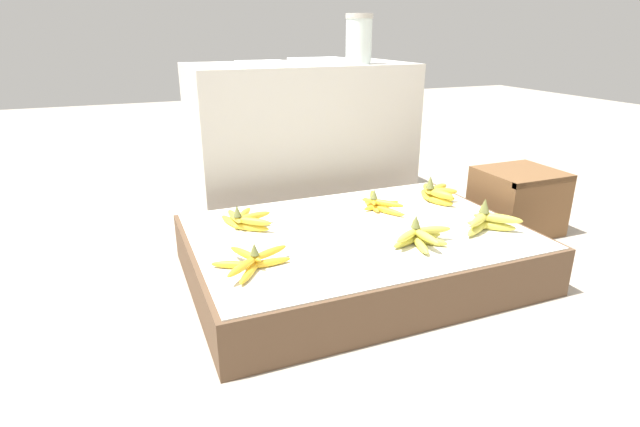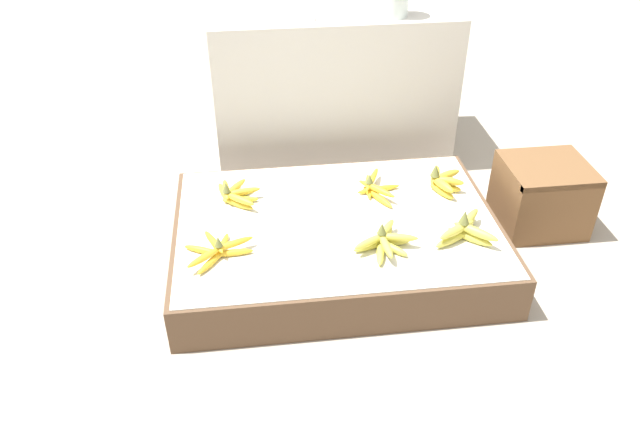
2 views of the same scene
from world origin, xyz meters
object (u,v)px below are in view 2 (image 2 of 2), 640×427
Objects in this scene: banana_bunch_front_right at (465,230)px; banana_bunch_middle_right at (442,181)px; banana_bunch_middle_midright at (374,187)px; banana_bunch_front_midright at (384,241)px; foam_tray_white at (287,12)px; banana_bunch_front_left at (217,250)px; banana_bunch_middle_left at (235,194)px; wooden_crate at (542,195)px.

banana_bunch_front_right and banana_bunch_middle_right have the same top height.
banana_bunch_middle_right reaches higher than banana_bunch_middle_midright.
foam_tray_white is (-0.24, 0.93, 0.49)m from banana_bunch_front_midright.
banana_bunch_middle_left reaches higher than banana_bunch_front_left.
foam_tray_white is (0.32, 0.90, 0.49)m from banana_bunch_front_left.
banana_bunch_front_right reaches higher than banana_bunch_front_midright.
foam_tray_white is at bearing 104.19° from banana_bunch_front_midright.
banana_bunch_middle_left is (-1.18, 0.06, 0.06)m from wooden_crate.
wooden_crate is 0.41m from banana_bunch_middle_right.
banana_bunch_middle_midright is at bearing 128.02° from banana_bunch_front_right.
banana_bunch_middle_right is at bearing -1.44° from banana_bunch_middle_left.
banana_bunch_front_left is at bearing 179.52° from banana_bunch_front_right.
banana_bunch_front_left is 1.10× the size of foam_tray_white.
banana_bunch_middle_midright is at bearing 179.30° from banana_bunch_middle_right.
banana_bunch_front_right is (0.84, -0.01, 0.01)m from banana_bunch_front_left.
foam_tray_white reaches higher than banana_bunch_middle_left.
banana_bunch_front_midright is at bearing -36.03° from banana_bunch_middle_left.
wooden_crate is 0.76m from banana_bunch_front_midright.
foam_tray_white is (-0.93, 0.63, 0.55)m from wooden_crate.
banana_bunch_front_midright is at bearing -131.24° from banana_bunch_middle_right.
banana_bunch_front_right reaches higher than banana_bunch_middle_midright.
wooden_crate reaches higher than banana_bunch_front_midright.
wooden_crate is at bearing 23.20° from banana_bunch_front_midright.
banana_bunch_middle_right is 0.98× the size of foam_tray_white.
wooden_crate is 1.33× the size of banana_bunch_front_left.
foam_tray_white reaches higher than banana_bunch_front_midright.
wooden_crate is 1.48× the size of banana_bunch_middle_left.
wooden_crate reaches higher than banana_bunch_middle_midright.
banana_bunch_front_midright is 0.34m from banana_bunch_middle_midright.
banana_bunch_front_midright is at bearing -75.81° from foam_tray_white.
wooden_crate is 1.26× the size of banana_bunch_middle_midright.
banana_bunch_front_midright is 0.45m from banana_bunch_middle_right.
banana_bunch_front_midright is at bearing -175.71° from banana_bunch_front_right.
banana_bunch_front_right is 1.01× the size of foam_tray_white.
banana_bunch_middle_midright is (0.59, 0.31, 0.00)m from banana_bunch_front_left.
banana_bunch_front_left is at bearing -100.50° from banana_bunch_middle_left.
banana_bunch_middle_midright is (-0.25, 0.32, -0.01)m from banana_bunch_front_right.
banana_bunch_middle_midright is (-0.66, 0.04, 0.06)m from wooden_crate.
banana_bunch_front_right reaches higher than wooden_crate.
banana_bunch_middle_midright is 1.17× the size of foam_tray_white.
foam_tray_white reaches higher than wooden_crate.
banana_bunch_middle_left is at bearing 178.20° from banana_bunch_middle_midright.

